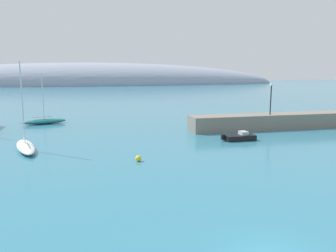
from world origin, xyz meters
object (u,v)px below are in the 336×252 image
Objects in this scene: sailboat_white_mid_mooring at (25,146)px; motorboat_black_foreground at (239,137)px; sailboat_teal_outer_mooring at (44,121)px; harbor_lamp_post at (271,96)px; mooring_buoy_yellow at (138,158)px.

sailboat_white_mid_mooring reaches higher than motorboat_black_foreground.
harbor_lamp_post is (30.77, -13.76, 4.29)m from sailboat_teal_outer_mooring.
sailboat_white_mid_mooring is 1.18× the size of sailboat_teal_outer_mooring.
sailboat_white_mid_mooring is 2.09× the size of harbor_lamp_post.
sailboat_teal_outer_mooring is at bearing 111.68° from mooring_buoy_yellow.
harbor_lamp_post is (31.11, 4.02, 4.31)m from sailboat_white_mid_mooring.
sailboat_white_mid_mooring is at bearing -172.64° from harbor_lamp_post.
motorboat_black_foreground is 10.35m from harbor_lamp_post.
sailboat_teal_outer_mooring is 1.78× the size of harbor_lamp_post.
mooring_buoy_yellow is (-13.16, -5.89, -0.09)m from motorboat_black_foreground.
motorboat_black_foreground is 7.60× the size of mooring_buoy_yellow.
sailboat_white_mid_mooring is 31.66m from harbor_lamp_post.
harbor_lamp_post is at bearing -96.10° from sailboat_white_mid_mooring.
motorboat_black_foreground reaches higher than mooring_buoy_yellow.
harbor_lamp_post is (7.62, 5.47, 4.38)m from motorboat_black_foreground.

